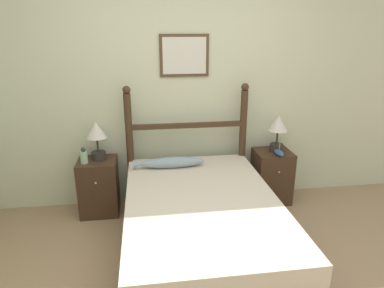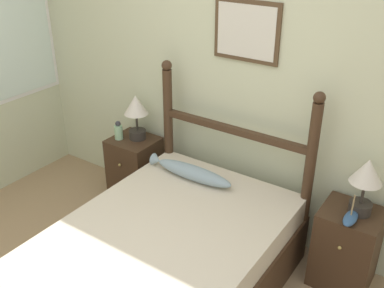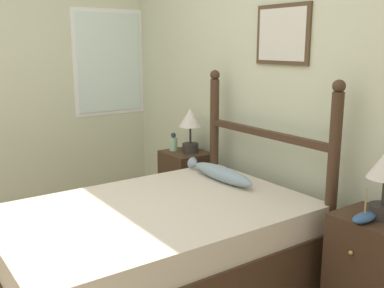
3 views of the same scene
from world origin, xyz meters
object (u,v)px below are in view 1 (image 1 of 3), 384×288
at_px(nightstand_left, 99,187).
at_px(table_lamp_right, 278,128).
at_px(fish_pillow, 170,163).
at_px(table_lamp_left, 97,135).
at_px(nightstand_right, 272,176).
at_px(model_boat, 279,153).
at_px(bottle, 84,156).
at_px(bed, 202,227).

bearing_deg(nightstand_left, table_lamp_right, 0.50).
xyz_separation_m(table_lamp_right, fish_pillow, (-1.22, -0.21, -0.26)).
height_order(table_lamp_left, fish_pillow, table_lamp_left).
distance_m(nightstand_right, model_boat, 0.35).
bearing_deg(fish_pillow, nightstand_left, 165.62).
bearing_deg(bottle, nightstand_right, 1.70).
bearing_deg(nightstand_left, fish_pillow, -14.38).
xyz_separation_m(bottle, model_boat, (2.07, -0.06, -0.05)).
relative_size(nightstand_left, nightstand_right, 1.00).
xyz_separation_m(bed, nightstand_right, (0.97, 0.89, 0.03)).
relative_size(nightstand_left, table_lamp_left, 1.49).
distance_m(nightstand_left, model_boat, 1.99).
distance_m(bottle, model_boat, 2.07).
relative_size(table_lamp_left, fish_pillow, 0.56).
height_order(table_lamp_right, model_boat, table_lamp_right).
xyz_separation_m(table_lamp_right, model_boat, (-0.02, -0.14, -0.24)).
relative_size(nightstand_right, model_boat, 2.96).
distance_m(bed, model_boat, 1.30).
bearing_deg(table_lamp_left, bottle, -143.14).
bearing_deg(bed, table_lamp_left, 135.50).
xyz_separation_m(bed, table_lamp_right, (1.01, 0.91, 0.59)).
xyz_separation_m(bottle, fish_pillow, (0.87, -0.13, -0.06)).
bearing_deg(table_lamp_left, nightstand_left, -117.93).
bearing_deg(bed, model_boat, 38.23).
xyz_separation_m(bed, fish_pillow, (-0.21, 0.70, 0.34)).
relative_size(nightstand_left, bottle, 3.53).
bearing_deg(table_lamp_right, table_lamp_left, 179.37).
bearing_deg(nightstand_right, model_boat, -82.87).
bearing_deg(nightstand_left, model_boat, -3.46).
height_order(nightstand_right, model_boat, model_boat).
distance_m(bed, table_lamp_left, 1.46).
bearing_deg(nightstand_left, nightstand_right, 0.00).
distance_m(nightstand_left, nightstand_right, 1.94).
bearing_deg(bed, fish_pillow, 106.97).
distance_m(table_lamp_right, bottle, 2.10).
distance_m(table_lamp_left, bottle, 0.25).
bearing_deg(table_lamp_left, fish_pillow, -17.55).
relative_size(bed, model_boat, 9.72).
xyz_separation_m(nightstand_left, table_lamp_left, (0.02, 0.04, 0.57)).
bearing_deg(nightstand_right, bottle, -178.30).
height_order(nightstand_right, table_lamp_left, table_lamp_left).
relative_size(bed, bottle, 11.59).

